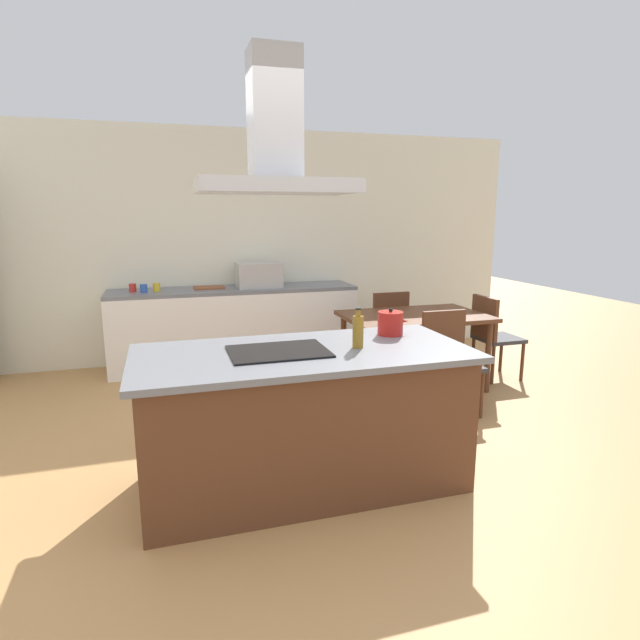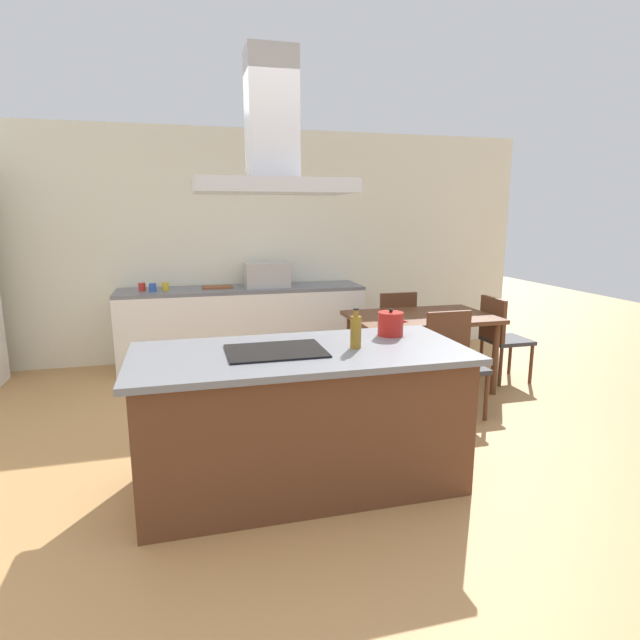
# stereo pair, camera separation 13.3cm
# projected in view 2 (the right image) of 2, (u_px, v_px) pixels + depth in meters

# --- Properties ---
(ground) EXTENTS (16.00, 16.00, 0.00)m
(ground) POSITION_uv_depth(u_px,v_px,m) (266.00, 403.00, 4.83)
(ground) COLOR tan
(wall_back) EXTENTS (7.20, 0.10, 2.70)m
(wall_back) POSITION_uv_depth(u_px,v_px,m) (241.00, 246.00, 6.21)
(wall_back) COLOR silver
(wall_back) RESTS_ON ground
(kitchen_island) EXTENTS (2.09, 0.97, 0.90)m
(kitchen_island) POSITION_uv_depth(u_px,v_px,m) (302.00, 417.00, 3.32)
(kitchen_island) COLOR #59331E
(kitchen_island) RESTS_ON ground
(cooktop) EXTENTS (0.60, 0.44, 0.01)m
(cooktop) POSITION_uv_depth(u_px,v_px,m) (276.00, 351.00, 3.18)
(cooktop) COLOR black
(cooktop) RESTS_ON kitchen_island
(tea_kettle) EXTENTS (0.23, 0.18, 0.19)m
(tea_kettle) POSITION_uv_depth(u_px,v_px,m) (391.00, 324.00, 3.60)
(tea_kettle) COLOR #B21E19
(tea_kettle) RESTS_ON kitchen_island
(olive_oil_bottle) EXTENTS (0.07, 0.07, 0.26)m
(olive_oil_bottle) POSITION_uv_depth(u_px,v_px,m) (356.00, 331.00, 3.26)
(olive_oil_bottle) COLOR olive
(olive_oil_bottle) RESTS_ON kitchen_island
(back_counter) EXTENTS (2.78, 0.62, 0.90)m
(back_counter) POSITION_uv_depth(u_px,v_px,m) (243.00, 326.00, 6.03)
(back_counter) COLOR white
(back_counter) RESTS_ON ground
(countertop_microwave) EXTENTS (0.50, 0.38, 0.28)m
(countertop_microwave) POSITION_uv_depth(u_px,v_px,m) (267.00, 275.00, 5.99)
(countertop_microwave) COLOR #B2AFAA
(countertop_microwave) RESTS_ON back_counter
(coffee_mug_red) EXTENTS (0.08, 0.08, 0.09)m
(coffee_mug_red) POSITION_uv_depth(u_px,v_px,m) (142.00, 287.00, 5.67)
(coffee_mug_red) COLOR red
(coffee_mug_red) RESTS_ON back_counter
(coffee_mug_blue) EXTENTS (0.08, 0.08, 0.09)m
(coffee_mug_blue) POSITION_uv_depth(u_px,v_px,m) (153.00, 287.00, 5.63)
(coffee_mug_blue) COLOR #2D56B2
(coffee_mug_blue) RESTS_ON back_counter
(coffee_mug_yellow) EXTENTS (0.08, 0.08, 0.09)m
(coffee_mug_yellow) POSITION_uv_depth(u_px,v_px,m) (165.00, 286.00, 5.71)
(coffee_mug_yellow) COLOR gold
(coffee_mug_yellow) RESTS_ON back_counter
(cutting_board) EXTENTS (0.34, 0.24, 0.02)m
(cutting_board) POSITION_uv_depth(u_px,v_px,m) (217.00, 287.00, 5.92)
(cutting_board) COLOR brown
(cutting_board) RESTS_ON back_counter
(dining_table) EXTENTS (1.40, 0.90, 0.75)m
(dining_table) POSITION_uv_depth(u_px,v_px,m) (421.00, 323.00, 5.13)
(dining_table) COLOR #59331E
(dining_table) RESTS_ON ground
(chair_at_right_end) EXTENTS (0.42, 0.42, 0.89)m
(chair_at_right_end) POSITION_uv_depth(u_px,v_px,m) (500.00, 333.00, 5.39)
(chair_at_right_end) COLOR #333338
(chair_at_right_end) RESTS_ON ground
(chair_facing_island) EXTENTS (0.42, 0.42, 0.89)m
(chair_facing_island) POSITION_uv_depth(u_px,v_px,m) (453.00, 356.00, 4.53)
(chair_facing_island) COLOR #333338
(chair_facing_island) RESTS_ON ground
(chair_facing_back_wall) EXTENTS (0.42, 0.42, 0.89)m
(chair_facing_back_wall) POSITION_uv_depth(u_px,v_px,m) (394.00, 325.00, 5.79)
(chair_facing_back_wall) COLOR #333338
(chair_facing_back_wall) RESTS_ON ground
(range_hood) EXTENTS (0.90, 0.55, 0.78)m
(range_hood) POSITION_uv_depth(u_px,v_px,m) (272.00, 148.00, 2.94)
(range_hood) COLOR #ADADB2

